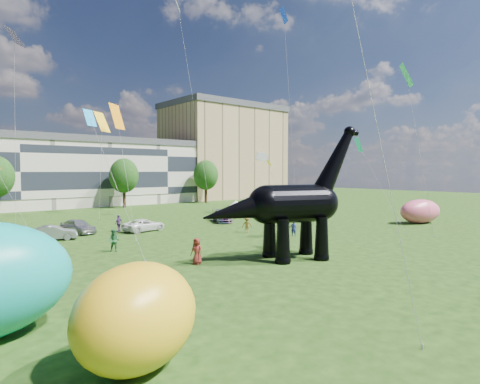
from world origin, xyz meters
TOP-DOWN VIEW (x-y plane):
  - ground at (0.00, 0.00)m, footprint 220.00×220.00m
  - terrace_row at (-8.00, 62.00)m, footprint 78.00×11.00m
  - apartment_block at (40.00, 65.00)m, footprint 28.00×18.00m
  - tree_mid_right at (8.00, 53.00)m, footprint 5.20×5.20m
  - tree_far_right at (26.00, 53.00)m, footprint 5.20×5.20m
  - dinosaur_sculpture at (-0.29, 4.79)m, footprint 12.71×6.19m
  - car_silver at (-8.43, 27.52)m, footprint 2.92×4.93m
  - car_grey at (-11.60, 24.84)m, footprint 4.55×2.71m
  - car_white at (-2.24, 24.61)m, footprint 5.21×3.21m
  - car_dark at (9.23, 25.46)m, footprint 4.14×5.48m
  - gazebo_near at (13.75, 28.13)m, footprint 4.26×4.26m
  - gazebo_far at (21.59, 29.47)m, footprint 4.92×4.92m
  - inflatable_pink at (27.65, 8.25)m, footprint 6.71×4.55m
  - inflatable_yellow at (-16.56, -3.60)m, footprint 5.71×5.14m
  - visitors at (-2.45, 13.41)m, footprint 49.38×44.94m

SIDE VIEW (x-z plane):
  - ground at x=0.00m, z-range 0.00..0.00m
  - car_white at x=-2.24m, z-range 0.00..1.35m
  - car_grey at x=-11.60m, z-range 0.00..1.42m
  - car_dark at x=9.23m, z-range 0.00..1.48m
  - car_silver at x=-8.43m, z-range 0.00..1.57m
  - visitors at x=-2.45m, z-range -0.07..1.82m
  - inflatable_pink at x=27.65m, z-range 0.00..3.06m
  - gazebo_near at x=13.75m, z-range 0.50..2.96m
  - inflatable_yellow at x=-16.56m, z-range 0.00..3.59m
  - gazebo_far at x=21.59m, z-range 0.55..3.24m
  - dinosaur_sculpture at x=-0.29m, z-range -1.29..9.26m
  - terrace_row at x=-8.00m, z-range 0.00..12.00m
  - tree_mid_right at x=8.00m, z-range 1.57..11.01m
  - tree_far_right at x=26.00m, z-range 1.57..11.01m
  - apartment_block at x=40.00m, z-range 0.00..22.00m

